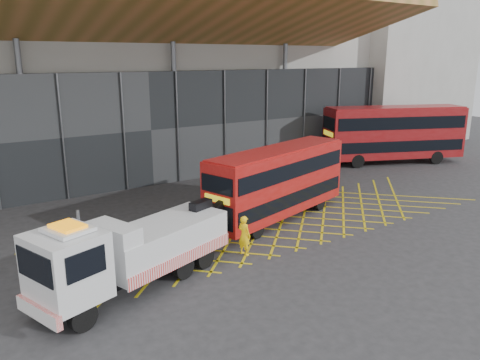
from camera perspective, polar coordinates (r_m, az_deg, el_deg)
ground_plane at (r=23.80m, az=-4.08°, el=-7.39°), size 120.00×120.00×0.00m
road_markings at (r=26.31m, az=5.10°, el=-5.19°), size 26.36×7.16×0.01m
construction_building at (r=39.73m, az=-15.35°, el=14.29°), size 55.00×23.97×18.00m
east_building at (r=55.39m, az=17.69°, el=15.19°), size 15.00×12.00×20.00m
recovery_truck at (r=18.96m, az=-13.19°, el=-8.39°), size 9.99×5.09×3.53m
bus_towed at (r=26.34m, az=4.67°, el=-0.02°), size 10.22×4.96×4.07m
bus_second at (r=42.55m, az=18.25°, el=5.59°), size 12.13×7.05×4.88m
worker at (r=21.82m, az=0.52°, el=-6.77°), size 0.61×0.78×1.90m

